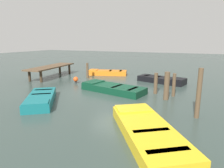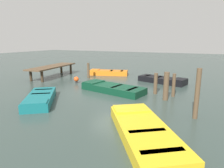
% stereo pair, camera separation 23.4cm
% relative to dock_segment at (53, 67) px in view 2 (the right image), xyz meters
% --- Properties ---
extents(ground_plane, '(80.00, 80.00, 0.00)m').
position_rel_dock_segment_xyz_m(ground_plane, '(-1.80, -6.47, -0.83)').
color(ground_plane, '#33423D').
extents(dock_segment, '(5.30, 2.02, 0.95)m').
position_rel_dock_segment_xyz_m(dock_segment, '(0.00, 0.00, 0.00)').
color(dock_segment, brown).
rests_on(dock_segment, ground_plane).
extents(rowboat_orange, '(2.10, 3.58, 0.46)m').
position_rel_dock_segment_xyz_m(rowboat_orange, '(2.95, -3.90, -0.61)').
color(rowboat_orange, orange).
rests_on(rowboat_orange, ground_plane).
extents(rowboat_teal, '(3.36, 2.87, 0.46)m').
position_rel_dock_segment_xyz_m(rowboat_teal, '(-5.80, -4.32, -0.61)').
color(rowboat_teal, '#14666B').
rests_on(rowboat_teal, ground_plane).
extents(rowboat_yellow, '(4.22, 3.55, 0.46)m').
position_rel_dock_segment_xyz_m(rowboat_yellow, '(-7.11, -10.09, -0.61)').
color(rowboat_yellow, gold).
rests_on(rowboat_yellow, ground_plane).
extents(rowboat_black, '(2.07, 3.66, 0.46)m').
position_rel_dock_segment_xyz_m(rowboat_black, '(1.60, -9.02, -0.61)').
color(rowboat_black, black).
rests_on(rowboat_black, ground_plane).
extents(rowboat_dark_green, '(2.21, 4.21, 0.46)m').
position_rel_dock_segment_xyz_m(rowboat_dark_green, '(-2.30, -6.73, -0.61)').
color(rowboat_dark_green, '#0C3823').
rests_on(rowboat_dark_green, ground_plane).
extents(mooring_piling_center, '(0.19, 0.19, 2.05)m').
position_rel_dock_segment_xyz_m(mooring_piling_center, '(-4.71, -11.54, 0.19)').
color(mooring_piling_center, brown).
rests_on(mooring_piling_center, ground_plane).
extents(mooring_piling_far_right, '(0.21, 0.21, 1.24)m').
position_rel_dock_segment_xyz_m(mooring_piling_far_right, '(-1.69, -9.24, -0.21)').
color(mooring_piling_far_right, brown).
rests_on(mooring_piling_far_right, ground_plane).
extents(mooring_piling_far_left, '(0.20, 0.20, 1.25)m').
position_rel_dock_segment_xyz_m(mooring_piling_far_left, '(0.96, -2.99, -0.20)').
color(mooring_piling_far_left, brown).
rests_on(mooring_piling_far_left, ground_plane).
extents(mooring_piling_near_right, '(0.18, 0.18, 1.31)m').
position_rel_dock_segment_xyz_m(mooring_piling_near_right, '(-1.85, -10.28, -0.18)').
color(mooring_piling_near_right, brown).
rests_on(mooring_piling_near_right, ground_plane).
extents(mooring_piling_mid_left, '(0.28, 0.28, 1.49)m').
position_rel_dock_segment_xyz_m(mooring_piling_mid_left, '(-2.66, -10.00, -0.08)').
color(mooring_piling_mid_left, brown).
rests_on(mooring_piling_mid_left, ground_plane).
extents(marker_buoy, '(0.36, 0.36, 0.48)m').
position_rel_dock_segment_xyz_m(marker_buoy, '(-1.21, -3.29, -0.54)').
color(marker_buoy, '#262626').
rests_on(marker_buoy, ground_plane).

